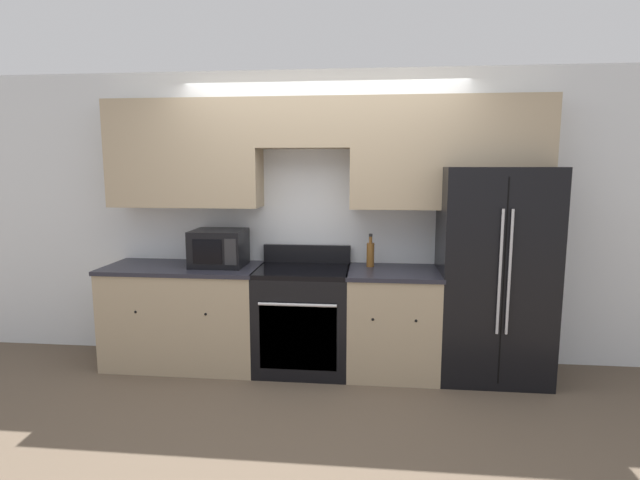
{
  "coord_description": "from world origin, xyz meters",
  "views": [
    {
      "loc": [
        0.43,
        -3.84,
        1.77
      ],
      "look_at": [
        0.0,
        0.31,
        1.14
      ],
      "focal_mm": 28.0,
      "sensor_mm": 36.0,
      "label": 1
    }
  ],
  "objects_px": {
    "refrigerator": "(492,273)",
    "bottle": "(370,254)",
    "oven_range": "(303,318)",
    "microwave": "(219,248)"
  },
  "relations": [
    {
      "from": "refrigerator",
      "to": "bottle",
      "type": "bearing_deg",
      "value": 175.61
    },
    {
      "from": "oven_range",
      "to": "microwave",
      "type": "relative_size",
      "value": 2.32
    },
    {
      "from": "oven_range",
      "to": "bottle",
      "type": "height_order",
      "value": "bottle"
    },
    {
      "from": "microwave",
      "to": "bottle",
      "type": "distance_m",
      "value": 1.33
    },
    {
      "from": "bottle",
      "to": "microwave",
      "type": "bearing_deg",
      "value": -175.86
    },
    {
      "from": "bottle",
      "to": "refrigerator",
      "type": "bearing_deg",
      "value": -4.39
    },
    {
      "from": "microwave",
      "to": "bottle",
      "type": "bearing_deg",
      "value": 4.14
    },
    {
      "from": "oven_range",
      "to": "refrigerator",
      "type": "xyz_separation_m",
      "value": [
        1.59,
        0.06,
        0.43
      ]
    },
    {
      "from": "oven_range",
      "to": "refrigerator",
      "type": "bearing_deg",
      "value": 2.34
    },
    {
      "from": "oven_range",
      "to": "microwave",
      "type": "distance_m",
      "value": 0.96
    }
  ]
}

